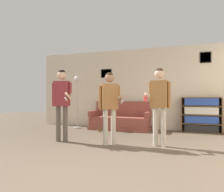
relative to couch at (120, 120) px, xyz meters
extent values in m
plane|color=brown|center=(0.70, -4.35, -0.30)|extent=(20.00, 20.00, 0.00)
cube|color=beige|center=(0.70, 0.41, 1.05)|extent=(7.83, 0.06, 2.70)
cube|color=black|center=(-0.65, 0.37, 1.61)|extent=(0.39, 0.02, 0.30)
cube|color=gray|center=(-0.65, 0.37, 1.61)|extent=(0.35, 0.01, 0.25)
cube|color=black|center=(2.61, 0.37, 1.98)|extent=(0.33, 0.02, 0.33)
cube|color=#B2B2BC|center=(2.61, 0.37, 1.98)|extent=(0.28, 0.01, 0.29)
cube|color=brown|center=(0.00, -0.06, -0.25)|extent=(1.97, 0.80, 0.10)
cube|color=brown|center=(0.00, -0.06, -0.04)|extent=(1.91, 0.74, 0.32)
cube|color=brown|center=(0.00, 0.27, 0.37)|extent=(1.91, 0.14, 0.50)
cube|color=brown|center=(-0.93, -0.06, 0.21)|extent=(0.12, 0.74, 0.18)
cube|color=brown|center=(0.93, -0.06, 0.21)|extent=(0.12, 0.74, 0.18)
cube|color=brown|center=(1.92, 0.19, 0.23)|extent=(0.02, 0.30, 1.06)
cube|color=brown|center=(3.03, 0.19, 0.23)|extent=(0.02, 0.30, 1.06)
cube|color=brown|center=(2.48, 0.34, 0.23)|extent=(1.14, 0.01, 1.06)
cube|color=brown|center=(2.48, 0.19, -0.29)|extent=(1.09, 0.30, 0.02)
cube|color=brown|center=(2.48, 0.19, 0.75)|extent=(1.09, 0.30, 0.02)
cube|color=brown|center=(2.48, 0.19, -0.03)|extent=(1.09, 0.30, 0.02)
cube|color=brown|center=(2.48, 0.19, 0.23)|extent=(1.09, 0.30, 0.02)
cube|color=brown|center=(2.48, 0.19, 0.50)|extent=(1.09, 0.30, 0.02)
cube|color=black|center=(2.48, 0.18, -0.17)|extent=(0.94, 0.26, 0.21)
cube|color=#2847A3|center=(2.48, 0.18, 0.10)|extent=(0.94, 0.26, 0.21)
cube|color=beige|center=(2.48, 0.18, 0.36)|extent=(0.94, 0.26, 0.21)
cube|color=#2847A3|center=(2.48, 0.18, 0.63)|extent=(0.94, 0.26, 0.21)
cylinder|color=#ADA89E|center=(-1.48, -0.24, -0.28)|extent=(0.28, 0.28, 0.03)
cylinder|color=#ADA89E|center=(-1.48, -0.24, 0.51)|extent=(0.03, 0.03, 1.56)
sphere|color=silver|center=(-1.48, -0.24, 1.38)|extent=(0.21, 0.21, 0.21)
cylinder|color=brown|center=(-0.83, -2.35, 0.13)|extent=(0.11, 0.11, 0.85)
cylinder|color=brown|center=(-0.65, -2.31, 0.13)|extent=(0.11, 0.11, 0.85)
cube|color=maroon|center=(-0.74, -2.33, 0.85)|extent=(0.39, 0.26, 0.60)
sphere|color=#D1A889|center=(-0.74, -2.33, 1.30)|extent=(0.22, 0.22, 0.22)
sphere|color=black|center=(-0.74, -2.33, 1.34)|extent=(0.19, 0.19, 0.19)
cylinder|color=maroon|center=(-0.53, -2.29, 0.99)|extent=(0.07, 0.07, 0.26)
cylinder|color=#D1A889|center=(-0.50, -2.43, 0.79)|extent=(0.12, 0.32, 0.19)
cylinder|color=white|center=(-0.48, -2.57, 0.73)|extent=(0.06, 0.15, 0.09)
cylinder|color=maroon|center=(-0.95, -2.37, 0.83)|extent=(0.07, 0.07, 0.57)
cylinder|color=#B7AD99|center=(0.39, -2.32, 0.10)|extent=(0.11, 0.11, 0.80)
cylinder|color=#B7AD99|center=(0.54, -2.22, 0.10)|extent=(0.11, 0.11, 0.80)
cube|color=#936033|center=(0.46, -2.27, 0.79)|extent=(0.41, 0.37, 0.57)
sphere|color=#997051|center=(0.46, -2.27, 1.21)|extent=(0.21, 0.21, 0.21)
sphere|color=#382314|center=(0.46, -2.27, 1.24)|extent=(0.18, 0.18, 0.18)
cylinder|color=#936033|center=(0.64, -2.15, 0.91)|extent=(0.07, 0.07, 0.24)
cylinder|color=#997051|center=(0.72, -2.26, 0.73)|extent=(0.21, 0.28, 0.18)
cylinder|color=white|center=(0.79, -2.37, 0.67)|extent=(0.11, 0.14, 0.09)
cylinder|color=#936033|center=(0.28, -2.39, 0.76)|extent=(0.07, 0.07, 0.53)
cylinder|color=#B7AD99|center=(1.45, -2.02, 0.12)|extent=(0.11, 0.11, 0.84)
cylinder|color=#B7AD99|center=(1.63, -2.05, 0.12)|extent=(0.11, 0.11, 0.84)
cube|color=#936033|center=(1.54, -2.03, 0.84)|extent=(0.39, 0.26, 0.59)
sphere|color=#D1A889|center=(1.54, -2.03, 1.28)|extent=(0.22, 0.22, 0.22)
sphere|color=#382314|center=(1.54, -2.03, 1.32)|extent=(0.18, 0.18, 0.18)
cylinder|color=#936033|center=(1.75, -2.07, 0.82)|extent=(0.07, 0.07, 0.56)
cylinder|color=#936033|center=(1.33, -2.00, 0.97)|extent=(0.07, 0.07, 0.25)
cylinder|color=#D1A889|center=(1.30, -2.13, 0.78)|extent=(0.12, 0.31, 0.19)
cylinder|color=red|center=(1.28, -2.27, 0.73)|extent=(0.08, 0.08, 0.10)
cylinder|color=brown|center=(-0.43, -0.74, -0.22)|extent=(0.08, 0.08, 0.16)
cylinder|color=brown|center=(-0.43, -0.74, -0.11)|extent=(0.03, 0.03, 0.07)
camera|label=1|loc=(2.18, -6.86, 0.78)|focal=35.00mm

